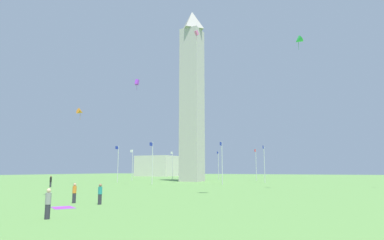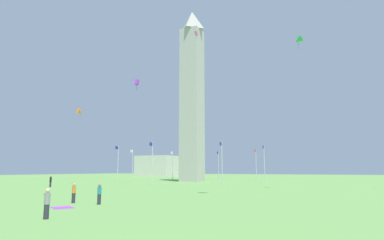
% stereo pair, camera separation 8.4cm
% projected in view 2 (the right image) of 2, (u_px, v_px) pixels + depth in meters
% --- Properties ---
extents(ground_plane, '(260.00, 260.00, 0.00)m').
position_uv_depth(ground_plane, '(192.00, 181.00, 76.03)').
color(ground_plane, '#609347').
extents(obelisk_monument, '(4.65, 4.65, 42.26)m').
position_uv_depth(obelisk_monument, '(192.00, 93.00, 79.22)').
color(obelisk_monument, '#B7B2A8').
rests_on(obelisk_monument, ground).
extents(flagpole_n, '(1.12, 0.14, 7.94)m').
position_uv_depth(flagpole_n, '(152.00, 161.00, 61.40)').
color(flagpole_n, silver).
rests_on(flagpole_n, ground).
extents(flagpole_ne, '(1.12, 0.14, 7.94)m').
position_uv_depth(flagpole_ne, '(222.00, 161.00, 60.62)').
color(flagpole_ne, silver).
rests_on(flagpole_ne, ground).
extents(flagpole_e, '(1.12, 0.14, 7.94)m').
position_uv_depth(flagpole_e, '(264.00, 162.00, 69.22)').
color(flagpole_e, silver).
rests_on(flagpole_e, ground).
extents(flagpole_se, '(1.12, 0.14, 7.94)m').
position_uv_depth(flagpole_se, '(256.00, 163.00, 82.16)').
color(flagpole_se, silver).
rests_on(flagpole_se, ground).
extents(flagpole_s, '(1.12, 0.14, 7.94)m').
position_uv_depth(flagpole_s, '(218.00, 164.00, 91.86)').
color(flagpole_s, silver).
rests_on(flagpole_s, ground).
extents(flagpole_sw, '(1.12, 0.14, 7.94)m').
position_uv_depth(flagpole_sw, '(172.00, 164.00, 92.64)').
color(flagpole_sw, silver).
rests_on(flagpole_sw, ground).
extents(flagpole_w, '(1.12, 0.14, 7.94)m').
position_uv_depth(flagpole_w, '(132.00, 163.00, 84.04)').
color(flagpole_w, silver).
rests_on(flagpole_w, ground).
extents(flagpole_nw, '(1.12, 0.14, 7.94)m').
position_uv_depth(flagpole_nw, '(118.00, 162.00, 71.10)').
color(flagpole_nw, silver).
rests_on(flagpole_nw, ground).
extents(person_teal_shirt, '(0.32, 0.32, 1.61)m').
position_uv_depth(person_teal_shirt, '(99.00, 194.00, 25.83)').
color(person_teal_shirt, '#2D2D38').
rests_on(person_teal_shirt, ground).
extents(person_black_shirt, '(0.32, 0.32, 1.78)m').
position_uv_depth(person_black_shirt, '(51.00, 181.00, 51.38)').
color(person_black_shirt, '#2D2D38').
rests_on(person_black_shirt, ground).
extents(person_gray_shirt, '(0.32, 0.32, 1.68)m').
position_uv_depth(person_gray_shirt, '(47.00, 204.00, 18.21)').
color(person_gray_shirt, '#2D2D38').
rests_on(person_gray_shirt, ground).
extents(person_orange_shirt, '(0.32, 0.32, 1.62)m').
position_uv_depth(person_orange_shirt, '(74.00, 193.00, 26.91)').
color(person_orange_shirt, '#2D2D38').
rests_on(person_orange_shirt, ground).
extents(kite_purple_box, '(0.84, 0.63, 2.04)m').
position_uv_depth(kite_purple_box, '(137.00, 82.00, 58.21)').
color(kite_purple_box, purple).
extents(kite_green_delta, '(1.37, 1.55, 2.04)m').
position_uv_depth(kite_green_delta, '(298.00, 40.00, 45.30)').
color(kite_green_delta, green).
extents(kite_orange_delta, '(1.64, 1.55, 2.36)m').
position_uv_depth(kite_orange_delta, '(80.00, 112.00, 63.93)').
color(kite_orange_delta, orange).
extents(kite_pink_box, '(1.05, 0.73, 1.96)m').
position_uv_depth(kite_pink_box, '(196.00, 33.00, 65.46)').
color(kite_pink_box, pink).
extents(distant_building, '(18.92, 15.42, 8.50)m').
position_uv_depth(distant_building, '(162.00, 166.00, 140.71)').
color(distant_building, beige).
rests_on(distant_building, ground).
extents(picnic_blanket_near_first_person, '(2.11, 2.26, 0.01)m').
position_uv_depth(picnic_blanket_near_first_person, '(62.00, 208.00, 23.60)').
color(picnic_blanket_near_first_person, purple).
rests_on(picnic_blanket_near_first_person, ground).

